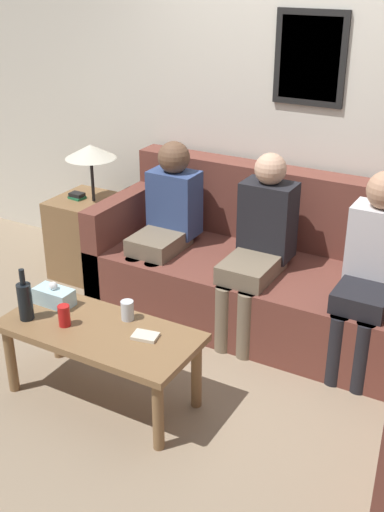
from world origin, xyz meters
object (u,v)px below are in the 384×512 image
(couch_main, at_px, (271,276))
(drinking_glass, at_px, (127,310))
(coffee_table, at_px, (100,339))
(person_left, at_px, (166,219))
(wine_bottle, at_px, (25,300))
(person_middle, at_px, (259,241))
(person_right, at_px, (372,265))

(couch_main, xyz_separation_m, drinking_glass, (-0.40, -1.12, 0.18))
(coffee_table, relative_size, person_left, 0.96)
(couch_main, distance_m, wine_bottle, 1.67)
(wine_bottle, distance_m, drinking_glass, 0.57)
(coffee_table, relative_size, wine_bottle, 3.64)
(person_middle, bearing_deg, drinking_glass, -111.38)
(coffee_table, distance_m, wine_bottle, 0.47)
(person_right, bearing_deg, coffee_table, -137.36)
(coffee_table, bearing_deg, drinking_glass, 64.05)
(person_left, bearing_deg, coffee_table, -76.65)
(person_left, distance_m, person_right, 1.45)
(coffee_table, bearing_deg, person_left, 103.35)
(wine_bottle, height_order, drinking_glass, wine_bottle)
(coffee_table, height_order, person_left, person_left)
(wine_bottle, bearing_deg, person_middle, 54.60)
(person_left, bearing_deg, couch_main, 10.55)
(wine_bottle, distance_m, person_left, 1.27)
(couch_main, xyz_separation_m, wine_bottle, (-0.89, -1.40, 0.24))
(drinking_glass, distance_m, person_middle, 1.02)
(person_middle, distance_m, person_right, 0.73)
(drinking_glass, xyz_separation_m, person_middle, (0.37, 0.95, 0.14))
(couch_main, xyz_separation_m, person_left, (-0.75, -0.14, 0.32))
(drinking_glass, bearing_deg, couch_main, 70.63)
(couch_main, xyz_separation_m, coffee_table, (-0.47, -1.29, 0.06))
(couch_main, height_order, person_right, person_right)
(person_right, bearing_deg, wine_bottle, -143.14)
(couch_main, bearing_deg, coffee_table, -110.23)
(wine_bottle, height_order, person_right, person_right)
(coffee_table, distance_m, drinking_glass, 0.22)
(coffee_table, height_order, wine_bottle, wine_bottle)
(couch_main, distance_m, coffee_table, 1.37)
(coffee_table, height_order, person_middle, person_middle)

